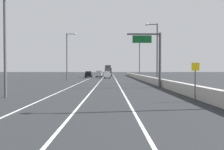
% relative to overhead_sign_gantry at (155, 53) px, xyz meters
% --- Properties ---
extents(ground_plane, '(320.00, 320.00, 0.00)m').
position_rel_overhead_sign_gantry_xyz_m(ground_plane, '(-6.18, 33.76, -4.73)').
color(ground_plane, '#26282B').
extents(lane_stripe_left, '(0.16, 130.00, 0.00)m').
position_rel_overhead_sign_gantry_xyz_m(lane_stripe_left, '(-11.68, 24.76, -4.73)').
color(lane_stripe_left, silver).
rests_on(lane_stripe_left, ground_plane).
extents(lane_stripe_center, '(0.16, 130.00, 0.00)m').
position_rel_overhead_sign_gantry_xyz_m(lane_stripe_center, '(-8.18, 24.76, -4.73)').
color(lane_stripe_center, silver).
rests_on(lane_stripe_center, ground_plane).
extents(lane_stripe_right, '(0.16, 130.00, 0.00)m').
position_rel_overhead_sign_gantry_xyz_m(lane_stripe_right, '(-4.68, 24.76, -4.73)').
color(lane_stripe_right, silver).
rests_on(lane_stripe_right, ground_plane).
extents(jersey_barrier_right, '(0.60, 120.00, 1.10)m').
position_rel_overhead_sign_gantry_xyz_m(jersey_barrier_right, '(1.34, 9.76, -4.18)').
color(jersey_barrier_right, '#B2ADA3').
rests_on(jersey_barrier_right, ground_plane).
extents(overhead_sign_gantry, '(4.68, 0.36, 7.50)m').
position_rel_overhead_sign_gantry_xyz_m(overhead_sign_gantry, '(0.00, 0.00, 0.00)').
color(overhead_sign_gantry, '#47474C').
rests_on(overhead_sign_gantry, ground_plane).
extents(speed_advisory_sign, '(0.60, 0.11, 3.00)m').
position_rel_overhead_sign_gantry_xyz_m(speed_advisory_sign, '(0.44, -14.35, -2.96)').
color(speed_advisory_sign, '#4C4C51').
rests_on(speed_advisory_sign, ground_plane).
extents(lamp_post_right_second, '(2.14, 0.44, 10.37)m').
position_rel_overhead_sign_gantry_xyz_m(lamp_post_right_second, '(1.72, 8.13, 1.21)').
color(lamp_post_right_second, '#4C4C51').
rests_on(lamp_post_right_second, ground_plane).
extents(lamp_post_right_third, '(2.14, 0.44, 10.37)m').
position_rel_overhead_sign_gantry_xyz_m(lamp_post_right_third, '(1.84, 33.58, 1.21)').
color(lamp_post_right_third, '#4C4C51').
rests_on(lamp_post_right_third, ground_plane).
extents(lamp_post_left_near, '(2.14, 0.44, 10.37)m').
position_rel_overhead_sign_gantry_xyz_m(lamp_post_left_near, '(-15.13, -11.32, 1.21)').
color(lamp_post_left_near, '#4C4C51').
rests_on(lamp_post_left_near, ground_plane).
extents(lamp_post_left_mid, '(2.14, 0.44, 10.37)m').
position_rel_overhead_sign_gantry_xyz_m(lamp_post_left_mid, '(-15.20, 19.22, 1.21)').
color(lamp_post_left_mid, '#4C4C51').
rests_on(lamp_post_left_mid, ground_plane).
extents(car_white_0, '(1.89, 4.21, 2.00)m').
position_rel_overhead_sign_gantry_xyz_m(car_white_0, '(-6.89, 35.53, -3.73)').
color(car_white_0, white).
rests_on(car_white_0, ground_plane).
extents(car_black_1, '(1.96, 4.14, 1.92)m').
position_rel_overhead_sign_gantry_xyz_m(car_black_1, '(-12.59, 39.39, -3.77)').
color(car_black_1, black).
rests_on(car_black_1, ground_plane).
extents(car_silver_2, '(1.90, 4.67, 2.06)m').
position_rel_overhead_sign_gantry_xyz_m(car_silver_2, '(-9.64, 45.02, -3.70)').
color(car_silver_2, '#B7B7BC').
rests_on(car_silver_2, ground_plane).
extents(box_truck, '(2.67, 8.31, 4.05)m').
position_rel_overhead_sign_gantry_xyz_m(box_truck, '(-6.84, 55.04, -2.88)').
color(box_truck, '#4C4C51').
rests_on(box_truck, ground_plane).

